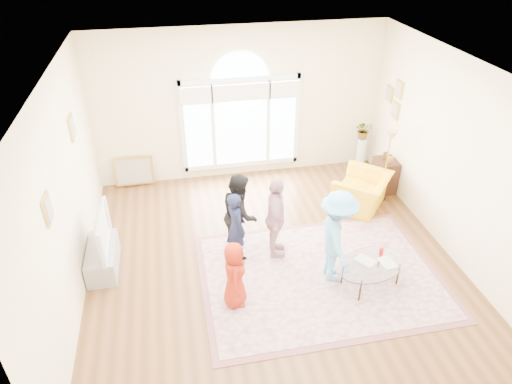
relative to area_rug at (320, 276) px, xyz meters
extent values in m
plane|color=brown|center=(-0.67, 0.60, -0.01)|extent=(6.00, 6.00, 0.00)
plane|color=#FAEBC2|center=(-0.67, 3.60, 1.59)|extent=(6.00, 0.00, 6.00)
plane|color=#FAEBC2|center=(-0.67, -2.40, 1.59)|extent=(6.00, 0.00, 6.00)
plane|color=#FAEBC2|center=(-3.67, 0.60, 1.59)|extent=(0.00, 6.00, 6.00)
plane|color=#FAEBC2|center=(2.33, 0.60, 1.59)|extent=(0.00, 6.00, 6.00)
plane|color=white|center=(-0.67, 0.60, 3.19)|extent=(6.00, 6.00, 0.00)
cube|color=white|center=(-0.67, 3.56, 0.24)|extent=(2.50, 0.08, 0.10)
cube|color=white|center=(-0.67, 3.56, 2.14)|extent=(2.50, 0.08, 0.10)
cube|color=white|center=(-1.89, 3.56, 1.19)|extent=(0.10, 0.08, 2.00)
cube|color=white|center=(0.55, 3.56, 1.19)|extent=(0.10, 0.08, 2.00)
cube|color=#C6E2FF|center=(-1.56, 3.56, 1.19)|extent=(0.55, 0.02, 1.80)
cube|color=#C6E2FF|center=(0.23, 3.56, 1.19)|extent=(0.55, 0.02, 1.80)
cube|color=#C6E2FF|center=(-0.67, 3.56, 1.19)|extent=(1.10, 0.02, 1.80)
cylinder|color=#C6E2FF|center=(-0.67, 3.56, 2.09)|extent=(1.20, 0.02, 1.20)
cube|color=white|center=(-1.25, 3.55, 1.19)|extent=(0.07, 0.04, 1.80)
cube|color=white|center=(-0.08, 3.55, 1.19)|extent=(0.07, 0.04, 1.80)
cube|color=white|center=(-1.56, 3.48, 1.91)|extent=(0.65, 0.12, 0.35)
cube|color=white|center=(-0.67, 3.48, 1.91)|extent=(1.20, 0.12, 0.35)
cube|color=white|center=(0.23, 3.48, 1.91)|extent=(0.65, 0.12, 0.35)
cube|color=tan|center=(-3.65, 1.90, 2.09)|extent=(0.03, 0.34, 0.40)
cube|color=#ADA38E|center=(-3.63, 1.90, 2.09)|extent=(0.01, 0.28, 0.34)
cube|color=tan|center=(-3.65, -0.30, 1.99)|extent=(0.03, 0.30, 0.36)
cube|color=#ADA38E|center=(-3.63, -0.30, 1.99)|extent=(0.01, 0.24, 0.30)
cube|color=tan|center=(2.31, 2.65, 2.04)|extent=(0.03, 0.28, 0.34)
cube|color=#ADA38E|center=(2.30, 2.65, 2.04)|extent=(0.01, 0.22, 0.28)
cube|color=tan|center=(2.31, 2.65, 1.61)|extent=(0.03, 0.28, 0.34)
cube|color=#ADA38E|center=(2.30, 2.65, 1.61)|extent=(0.01, 0.22, 0.28)
cube|color=tan|center=(2.31, 3.00, 1.83)|extent=(0.03, 0.26, 0.32)
cube|color=#ADA38E|center=(2.30, 3.00, 1.83)|extent=(0.01, 0.20, 0.26)
cube|color=#C8B19D|center=(0.00, 0.00, 0.00)|extent=(3.60, 2.60, 0.02)
cube|color=#854F52|center=(0.00, 0.00, 0.00)|extent=(3.80, 2.80, 0.01)
cube|color=#9A9DA2|center=(-3.42, 0.90, 0.20)|extent=(0.45, 1.00, 0.42)
imported|color=black|center=(-3.42, 0.90, 0.73)|extent=(0.14, 1.10, 0.63)
cube|color=#56C6DA|center=(-3.33, 0.90, 0.73)|extent=(0.02, 0.90, 0.51)
ellipsoid|color=silver|center=(0.69, -0.32, 0.40)|extent=(1.35, 1.07, 0.02)
cylinder|color=black|center=(0.99, -0.01, 0.19)|extent=(0.03, 0.03, 0.40)
cylinder|color=black|center=(0.27, -0.23, 0.19)|extent=(0.03, 0.03, 0.40)
cylinder|color=black|center=(1.12, -0.42, 0.19)|extent=(0.03, 0.03, 0.40)
cylinder|color=black|center=(0.40, -0.64, 0.19)|extent=(0.03, 0.03, 0.40)
imported|color=#B2A58C|center=(0.53, -0.32, 0.42)|extent=(0.35, 0.36, 0.03)
imported|color=#B2A58C|center=(0.82, -0.37, 0.42)|extent=(0.25, 0.32, 0.02)
cylinder|color=red|center=(0.92, -0.14, 0.47)|extent=(0.07, 0.07, 0.12)
imported|color=yellow|center=(1.41, 1.79, 0.33)|extent=(1.40, 1.41, 0.69)
cube|color=black|center=(2.11, 2.29, 0.34)|extent=(0.40, 0.50, 0.70)
cylinder|color=black|center=(1.94, 1.97, 0.00)|extent=(0.20, 0.20, 0.02)
cylinder|color=#BA8A46|center=(1.94, 1.97, 0.67)|extent=(0.02, 0.02, 1.35)
cone|color=#CCB284|center=(1.94, 1.97, 1.39)|extent=(0.26, 0.26, 0.22)
cylinder|color=white|center=(2.03, 3.35, 0.34)|extent=(0.20, 0.20, 0.70)
imported|color=#33722D|center=(2.03, 3.35, 0.90)|extent=(0.46, 0.42, 0.42)
cube|color=tan|center=(-2.97, 3.50, -0.01)|extent=(0.80, 0.14, 0.62)
imported|color=#A12210|center=(-1.43, -0.30, 0.55)|extent=(0.41, 0.57, 1.08)
imported|color=#181D3B|center=(-1.24, 0.69, 0.65)|extent=(0.43, 0.53, 1.28)
imported|color=black|center=(-1.14, 0.92, 0.74)|extent=(0.63, 0.77, 1.47)
imported|color=#C69099|center=(-0.59, 0.69, 0.73)|extent=(0.52, 0.90, 1.45)
imported|color=#65B2E4|center=(0.19, -0.04, 0.79)|extent=(0.66, 1.05, 1.56)
camera|label=1|loc=(-2.09, -5.20, 5.04)|focal=32.00mm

